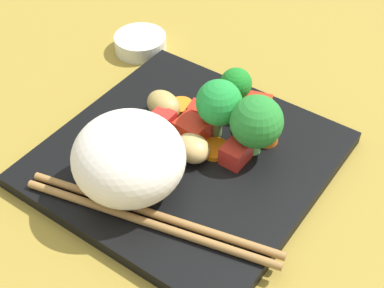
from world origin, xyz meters
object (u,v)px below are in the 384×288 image
object	(u,v)px
carrot_slice_3	(181,106)
sauce_cup	(140,43)
square_plate	(186,159)
chopstick_pair	(150,218)
broccoli_floret_0	(219,103)
rice_mound	(129,158)

from	to	relation	value
carrot_slice_3	sauce_cup	xyz separation A→B (cm)	(-11.66, 6.84, -0.70)
square_plate	chopstick_pair	bearing A→B (deg)	-72.80
chopstick_pair	sauce_cup	bearing A→B (deg)	117.72
chopstick_pair	sauce_cup	distance (cm)	27.32
broccoli_floret_0	sauce_cup	xyz separation A→B (cm)	(-17.01, 7.88, -4.47)
rice_mound	carrot_slice_3	xyz separation A→B (cm)	(-3.17, 11.14, -3.32)
square_plate	broccoli_floret_0	size ratio (longest dim) A/B	3.87
rice_mound	broccoli_floret_0	world-z (taller)	rice_mound
rice_mound	chopstick_pair	xyz separation A→B (cm)	(3.86, -1.94, -3.29)
square_plate	broccoli_floret_0	distance (cm)	6.20
square_plate	carrot_slice_3	bearing A→B (deg)	132.43
broccoli_floret_0	carrot_slice_3	bearing A→B (deg)	169.02
rice_mound	chopstick_pair	distance (cm)	5.43
carrot_slice_3	square_plate	bearing A→B (deg)	-47.57
sauce_cup	carrot_slice_3	bearing A→B (deg)	-30.40
square_plate	sauce_cup	xyz separation A→B (cm)	(-16.16, 11.77, 0.29)
rice_mound	sauce_cup	world-z (taller)	rice_mound
broccoli_floret_0	carrot_slice_3	distance (cm)	6.63
chopstick_pair	broccoli_floret_0	bearing A→B (deg)	82.48
broccoli_floret_0	rice_mound	bearing A→B (deg)	-102.18
rice_mound	carrot_slice_3	world-z (taller)	rice_mound
rice_mound	carrot_slice_3	bearing A→B (deg)	105.89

